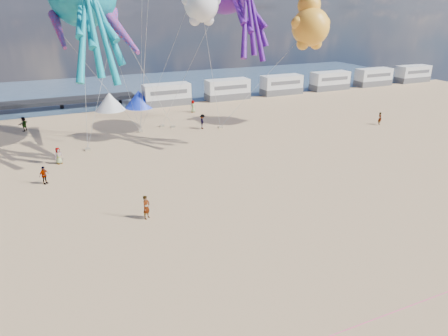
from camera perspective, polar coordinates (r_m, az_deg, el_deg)
ground at (r=22.06m, az=6.35°, el=-14.49°), size 120.00×120.00×0.00m
water at (r=71.99m, az=-16.16°, el=10.71°), size 120.00×120.00×0.00m
motorhome_0 at (r=58.41m, az=-8.18°, el=10.36°), size 6.60×2.50×3.00m
motorhome_1 at (r=61.57m, az=0.50°, el=11.17°), size 6.60×2.50×3.00m
motorhome_2 at (r=65.96m, az=8.21°, el=11.68°), size 6.60×2.50×3.00m
motorhome_3 at (r=71.36m, az=14.88°, el=11.96°), size 6.60×2.50×3.00m
motorhome_4 at (r=77.54m, az=20.56°, el=12.07°), size 6.60×2.50×3.00m
motorhome_5 at (r=84.35m, az=25.37°, el=12.07°), size 6.60×2.50×3.00m
tent_white at (r=56.91m, az=-16.02°, el=9.12°), size 4.00×4.00×2.40m
tent_blue at (r=57.56m, az=-12.05°, el=9.62°), size 4.00×4.00×2.40m
standing_person at (r=26.91m, az=-11.03°, el=-5.51°), size 0.72×0.68×1.65m
beachgoer_0 at (r=38.54m, az=-22.58°, el=1.63°), size 0.66×0.57×1.52m
beachgoer_2 at (r=46.28m, az=-3.09°, el=6.65°), size 0.93×1.01×1.68m
beachgoer_3 at (r=34.57m, az=-24.33°, el=-0.94°), size 1.09×1.04×1.48m
beachgoer_4 at (r=50.67m, az=-26.68°, el=5.65°), size 0.88×1.00×1.62m
beachgoer_5 at (r=51.36m, az=21.37°, el=6.61°), size 0.78×1.46×1.50m
beachgoer_6 at (r=53.90m, az=-4.45°, el=8.78°), size 0.65×0.49×1.60m
sandbag_a at (r=41.39m, az=-18.90°, el=2.53°), size 0.50×0.35×0.22m
sandbag_b at (r=47.68m, az=-8.86°, el=5.97°), size 0.50×0.35×0.22m
sandbag_c at (r=46.61m, az=-0.55°, el=5.86°), size 0.50×0.35×0.22m
sandbag_d at (r=47.12m, az=-7.33°, el=5.86°), size 0.50×0.35×0.22m
sandbag_e at (r=46.05m, az=-11.84°, el=5.18°), size 0.50×0.35×0.22m
kite_panda at (r=39.11m, az=-3.24°, el=22.34°), size 4.57×4.41×5.42m
kite_teddy_orange at (r=47.23m, az=12.27°, el=19.10°), size 5.94×5.72×7.04m
windsock_left at (r=41.17m, az=-15.42°, el=19.06°), size 2.05×6.98×6.89m
windsock_mid at (r=36.46m, az=-14.17°, el=17.98°), size 2.24×5.98×5.90m
windsock_right at (r=39.09m, az=-22.52°, el=17.70°), size 1.28×5.45×5.40m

